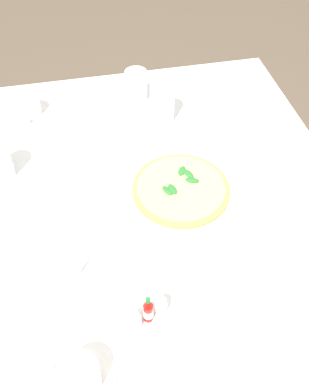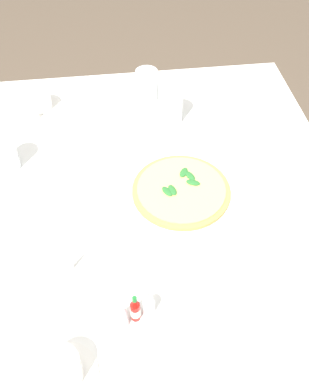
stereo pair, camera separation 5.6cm
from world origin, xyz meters
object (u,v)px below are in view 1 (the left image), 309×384
object	(u,v)px
pizza_plate	(181,192)
hot_sauce_bottle	(148,311)
coffee_cup_back_corner	(79,377)
pepper_shaker	(161,305)
water_glass_center_back	(136,87)
pizza	(181,188)
water_glass_near_left	(162,104)
coffee_cup_right_edge	(28,107)
salt_shaker	(135,320)
menu_card	(65,282)

from	to	relation	value
pizza_plate	hot_sauce_bottle	world-z (taller)	hot_sauce_bottle
coffee_cup_back_corner	pepper_shaker	size ratio (longest dim) A/B	2.31
water_glass_center_back	hot_sauce_bottle	world-z (taller)	water_glass_center_back
coffee_cup_back_corner	hot_sauce_bottle	xyz separation A→B (m)	(-0.14, -0.10, 0.00)
pizza	pepper_shaker	xyz separation A→B (m)	(0.12, 0.30, 0.00)
coffee_cup_back_corner	pepper_shaker	bearing A→B (deg)	-147.60
water_glass_near_left	water_glass_center_back	bearing A→B (deg)	-64.32
pizza_plate	water_glass_near_left	size ratio (longest dim) A/B	2.63
pizza	hot_sauce_bottle	size ratio (longest dim) A/B	2.98
pepper_shaker	coffee_cup_right_edge	bearing A→B (deg)	-70.21
pizza	hot_sauce_bottle	xyz separation A→B (m)	(0.15, 0.31, 0.01)
pizza_plate	coffee_cup_right_edge	distance (m)	0.56
pepper_shaker	water_glass_near_left	bearing A→B (deg)	-102.60
pizza_plate	water_glass_center_back	world-z (taller)	water_glass_center_back
pizza_plate	pizza	distance (m)	0.01
pepper_shaker	coffee_cup_back_corner	bearing A→B (deg)	32.40
pizza_plate	pizza	world-z (taller)	pizza
salt_shaker	pizza	bearing A→B (deg)	-118.33
coffee_cup_right_edge	hot_sauce_bottle	distance (m)	0.76
pizza_plate	pizza	size ratio (longest dim) A/B	1.38
pizza	salt_shaker	world-z (taller)	salt_shaker
pizza_plate	water_glass_near_left	world-z (taller)	water_glass_near_left
coffee_cup_back_corner	salt_shaker	xyz separation A→B (m)	(-0.12, -0.09, -0.01)
pizza_plate	menu_card	world-z (taller)	menu_card
water_glass_near_left	pepper_shaker	bearing A→B (deg)	77.40
water_glass_near_left	salt_shaker	distance (m)	0.66
salt_shaker	menu_card	bearing A→B (deg)	-40.48
coffee_cup_right_edge	menu_card	distance (m)	0.63
pizza	water_glass_near_left	world-z (taller)	water_glass_near_left
coffee_cup_right_edge	pepper_shaker	size ratio (longest dim) A/B	2.36
hot_sauce_bottle	pepper_shaker	world-z (taller)	hot_sauce_bottle
hot_sauce_bottle	pizza	bearing A→B (deg)	-115.02
pepper_shaker	menu_card	world-z (taller)	menu_card
coffee_cup_right_edge	pizza	bearing A→B (deg)	132.29
menu_card	hot_sauce_bottle	bearing A→B (deg)	-78.57
water_glass_near_left	pepper_shaker	world-z (taller)	water_glass_near_left
pizza	menu_card	bearing A→B (deg)	35.02
coffee_cup_right_edge	hot_sauce_bottle	bearing A→B (deg)	107.55
water_glass_near_left	salt_shaker	xyz separation A→B (m)	(0.19, 0.63, -0.03)
hot_sauce_bottle	pepper_shaker	bearing A→B (deg)	-160.35
menu_card	coffee_cup_right_edge	bearing A→B (deg)	50.51
hot_sauce_bottle	salt_shaker	distance (m)	0.03
water_glass_center_back	hot_sauce_bottle	xyz separation A→B (m)	(0.11, 0.74, -0.01)
hot_sauce_bottle	menu_card	size ratio (longest dim) A/B	1.23
coffee_cup_right_edge	water_glass_near_left	size ratio (longest dim) A/B	1.02
pepper_shaker	menu_card	size ratio (longest dim) A/B	0.83
pepper_shaker	menu_card	distance (m)	0.21
pizza_plate	coffee_cup_right_edge	bearing A→B (deg)	-47.75
water_glass_center_back	pepper_shaker	bearing A→B (deg)	83.79
coffee_cup_back_corner	salt_shaker	distance (m)	0.15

